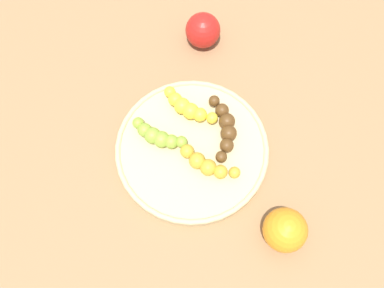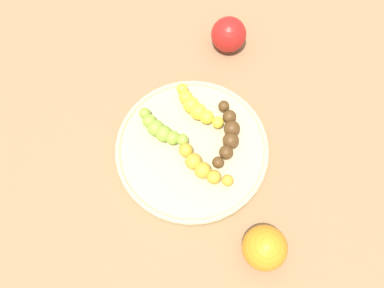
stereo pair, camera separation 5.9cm
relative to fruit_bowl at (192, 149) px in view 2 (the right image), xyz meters
The scene contains 8 objects.
ground_plane 0.01m from the fruit_bowl, ahead, with size 2.40×2.40×0.00m, color #936D47.
fruit_bowl is the anchor object (origin of this frame).
banana_spotted 0.05m from the fruit_bowl, 157.58° to the left, with size 0.13×0.04×0.03m.
banana_overripe 0.07m from the fruit_bowl, 115.53° to the right, with size 0.10×0.11×0.03m.
banana_yellow 0.08m from the fruit_bowl, 48.23° to the right, with size 0.11×0.04×0.03m.
banana_green 0.07m from the fruit_bowl, 19.80° to the left, with size 0.11×0.05×0.03m.
orange_fruit 0.22m from the fruit_bowl, behind, with size 0.08×0.08×0.08m, color orange.
apple_red 0.25m from the fruit_bowl, 60.01° to the right, with size 0.07×0.07×0.07m, color red.
Camera 2 is at (-0.21, 0.19, 0.74)m, focal length 39.04 mm.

